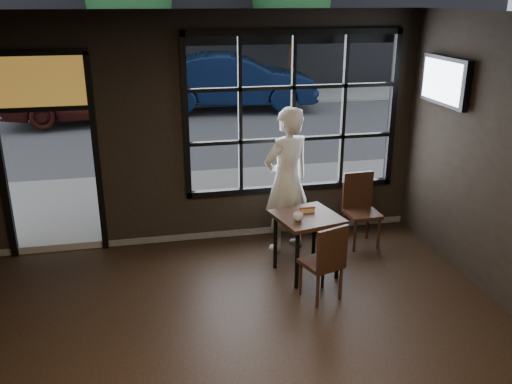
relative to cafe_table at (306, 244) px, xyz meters
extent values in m
cube|color=black|center=(-1.04, -2.20, 2.81)|extent=(6.00, 7.00, 0.02)
cube|color=black|center=(0.16, 1.30, 1.40)|extent=(3.06, 0.12, 2.28)
cube|color=orange|center=(-3.14, 1.30, 1.95)|extent=(1.20, 0.06, 0.70)
cube|color=#545456|center=(-1.04, 21.80, -0.42)|extent=(60.00, 41.00, 0.04)
cube|color=black|center=(0.00, 0.00, 0.00)|extent=(0.89, 0.89, 0.80)
cube|color=black|center=(0.00, -0.60, 0.07)|extent=(0.52, 0.52, 0.95)
cube|color=black|center=(1.01, 0.64, 0.11)|extent=(0.46, 0.46, 1.03)
imported|color=silver|center=(-0.06, 0.76, 0.61)|extent=(0.87, 0.74, 2.01)
imported|color=silver|center=(-0.16, -0.14, 0.44)|extent=(0.15, 0.15, 0.10)
cube|color=black|center=(1.89, 0.37, 1.93)|extent=(0.12, 1.04, 0.61)
imported|color=black|center=(0.86, 10.54, 0.52)|extent=(5.15, 2.27, 1.64)
imported|color=#39120E|center=(-3.33, 9.61, 0.47)|extent=(4.71, 2.31, 1.55)
cylinder|color=#332114|center=(-2.10, 12.49, 0.82)|extent=(0.22, 0.22, 2.44)
sphere|color=#28632D|center=(-2.10, 12.49, 2.82)|extent=(2.67, 2.67, 2.67)
cylinder|color=#332114|center=(3.29, 12.88, 0.82)|extent=(0.22, 0.22, 2.44)
sphere|color=#175219|center=(3.29, 12.88, 2.81)|extent=(2.66, 2.66, 2.66)
camera|label=1|loc=(-1.89, -5.93, 2.94)|focal=38.00mm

